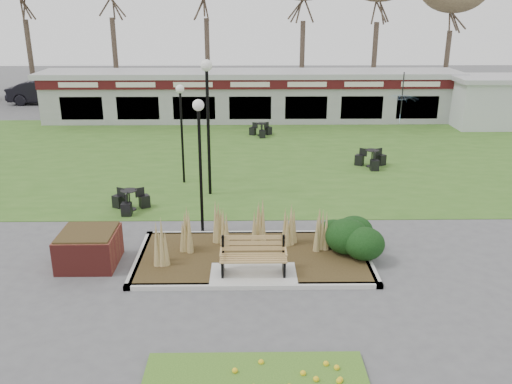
{
  "coord_description": "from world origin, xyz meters",
  "views": [
    {
      "loc": [
        -0.11,
        -12.24,
        6.67
      ],
      "look_at": [
        0.09,
        2.0,
        1.69
      ],
      "focal_mm": 38.0,
      "sensor_mm": 36.0,
      "label": 1
    }
  ],
  "objects_px": {
    "lamp_post_mid_right": "(181,112)",
    "bistro_set_a": "(130,203)",
    "lamp_post_mid_left": "(207,98)",
    "bistro_set_c": "(261,132)",
    "patio_umbrella": "(401,108)",
    "lamp_post_near_left": "(199,137)",
    "bistro_set_b": "(372,161)",
    "brick_planter": "(89,248)",
    "service_hut": "(490,101)",
    "park_bench": "(253,255)",
    "food_pavilion": "(250,95)",
    "car_black": "(45,92)"
  },
  "relations": [
    {
      "from": "food_pavilion",
      "to": "car_black",
      "type": "relative_size",
      "value": 4.97
    },
    {
      "from": "food_pavilion",
      "to": "bistro_set_b",
      "type": "distance_m",
      "value": 11.3
    },
    {
      "from": "food_pavilion",
      "to": "service_hut",
      "type": "bearing_deg",
      "value": -8.27
    },
    {
      "from": "service_hut",
      "to": "bistro_set_b",
      "type": "xyz_separation_m",
      "value": [
        -8.34,
        -8.01,
        -1.18
      ]
    },
    {
      "from": "bistro_set_a",
      "to": "bistro_set_b",
      "type": "xyz_separation_m",
      "value": [
        9.31,
        4.99,
        0.01
      ]
    },
    {
      "from": "lamp_post_mid_left",
      "to": "patio_umbrella",
      "type": "distance_m",
      "value": 13.69
    },
    {
      "from": "bistro_set_b",
      "to": "bistro_set_a",
      "type": "bearing_deg",
      "value": -151.81
    },
    {
      "from": "brick_planter",
      "to": "bistro_set_a",
      "type": "height_order",
      "value": "brick_planter"
    },
    {
      "from": "food_pavilion",
      "to": "patio_umbrella",
      "type": "xyz_separation_m",
      "value": [
        8.0,
        -3.78,
        -0.1
      ]
    },
    {
      "from": "brick_planter",
      "to": "lamp_post_mid_left",
      "type": "bearing_deg",
      "value": 62.86
    },
    {
      "from": "service_hut",
      "to": "bistro_set_a",
      "type": "bearing_deg",
      "value": -143.62
    },
    {
      "from": "patio_umbrella",
      "to": "car_black",
      "type": "xyz_separation_m",
      "value": [
        -22.21,
        9.54,
        -0.56
      ]
    },
    {
      "from": "brick_planter",
      "to": "bistro_set_b",
      "type": "distance_m",
      "value": 13.13
    },
    {
      "from": "bistro_set_a",
      "to": "patio_umbrella",
      "type": "xyz_separation_m",
      "value": [
        12.14,
        11.19,
        1.12
      ]
    },
    {
      "from": "brick_planter",
      "to": "bistro_set_c",
      "type": "height_order",
      "value": "brick_planter"
    },
    {
      "from": "lamp_post_mid_left",
      "to": "lamp_post_mid_right",
      "type": "height_order",
      "value": "lamp_post_mid_left"
    },
    {
      "from": "service_hut",
      "to": "bistro_set_c",
      "type": "distance_m",
      "value": 13.18
    },
    {
      "from": "service_hut",
      "to": "car_black",
      "type": "bearing_deg",
      "value": 164.42
    },
    {
      "from": "lamp_post_mid_left",
      "to": "patio_umbrella",
      "type": "relative_size",
      "value": 2.21
    },
    {
      "from": "service_hut",
      "to": "patio_umbrella",
      "type": "relative_size",
      "value": 2.0
    },
    {
      "from": "service_hut",
      "to": "bistro_set_a",
      "type": "distance_m",
      "value": 21.95
    },
    {
      "from": "lamp_post_mid_right",
      "to": "bistro_set_a",
      "type": "distance_m",
      "value": 4.18
    },
    {
      "from": "lamp_post_near_left",
      "to": "bistro_set_b",
      "type": "height_order",
      "value": "lamp_post_near_left"
    },
    {
      "from": "lamp_post_near_left",
      "to": "brick_planter",
      "type": "bearing_deg",
      "value": -142.41
    },
    {
      "from": "lamp_post_mid_left",
      "to": "patio_umbrella",
      "type": "bearing_deg",
      "value": 45.17
    },
    {
      "from": "lamp_post_mid_right",
      "to": "bistro_set_a",
      "type": "bearing_deg",
      "value": -116.85
    },
    {
      "from": "food_pavilion",
      "to": "bistro_set_b",
      "type": "bearing_deg",
      "value": -62.63
    },
    {
      "from": "lamp_post_near_left",
      "to": "bistro_set_a",
      "type": "bearing_deg",
      "value": 145.32
    },
    {
      "from": "service_hut",
      "to": "bistro_set_b",
      "type": "height_order",
      "value": "service_hut"
    },
    {
      "from": "brick_planter",
      "to": "patio_umbrella",
      "type": "relative_size",
      "value": 0.68
    },
    {
      "from": "lamp_post_mid_left",
      "to": "bistro_set_c",
      "type": "xyz_separation_m",
      "value": [
        2.09,
        9.2,
        -3.3
      ]
    },
    {
      "from": "bistro_set_c",
      "to": "car_black",
      "type": "bearing_deg",
      "value": 146.12
    },
    {
      "from": "park_bench",
      "to": "bistro_set_a",
      "type": "height_order",
      "value": "park_bench"
    },
    {
      "from": "lamp_post_near_left",
      "to": "bistro_set_c",
      "type": "relative_size",
      "value": 3.29
    },
    {
      "from": "car_black",
      "to": "service_hut",
      "type": "bearing_deg",
      "value": -108.5
    },
    {
      "from": "food_pavilion",
      "to": "bistro_set_c",
      "type": "distance_m",
      "value": 4.38
    },
    {
      "from": "lamp_post_mid_left",
      "to": "lamp_post_near_left",
      "type": "bearing_deg",
      "value": -90.21
    },
    {
      "from": "lamp_post_near_left",
      "to": "patio_umbrella",
      "type": "bearing_deg",
      "value": 53.69
    },
    {
      "from": "bistro_set_c",
      "to": "patio_umbrella",
      "type": "height_order",
      "value": "patio_umbrella"
    },
    {
      "from": "park_bench",
      "to": "car_black",
      "type": "relative_size",
      "value": 0.34
    },
    {
      "from": "park_bench",
      "to": "patio_umbrella",
      "type": "height_order",
      "value": "patio_umbrella"
    },
    {
      "from": "lamp_post_near_left",
      "to": "lamp_post_mid_left",
      "type": "xyz_separation_m",
      "value": [
        0.01,
        3.4,
        0.57
      ]
    },
    {
      "from": "park_bench",
      "to": "lamp_post_near_left",
      "type": "xyz_separation_m",
      "value": [
        -1.54,
        2.95,
        2.38
      ]
    },
    {
      "from": "bistro_set_c",
      "to": "car_black",
      "type": "distance_m",
      "value": 17.81
    },
    {
      "from": "brick_planter",
      "to": "lamp_post_near_left",
      "type": "xyz_separation_m",
      "value": [
        2.86,
        2.2,
        2.5
      ]
    },
    {
      "from": "bistro_set_b",
      "to": "food_pavilion",
      "type": "bearing_deg",
      "value": 117.37
    },
    {
      "from": "lamp_post_mid_left",
      "to": "lamp_post_mid_right",
      "type": "bearing_deg",
      "value": 129.13
    },
    {
      "from": "lamp_post_mid_left",
      "to": "park_bench",
      "type": "bearing_deg",
      "value": -76.46
    },
    {
      "from": "lamp_post_mid_left",
      "to": "bistro_set_a",
      "type": "xyz_separation_m",
      "value": [
        -2.61,
        -1.6,
        -3.29
      ]
    },
    {
      "from": "bistro_set_b",
      "to": "lamp_post_mid_right",
      "type": "bearing_deg",
      "value": -165.47
    }
  ]
}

